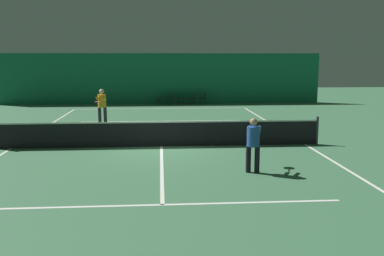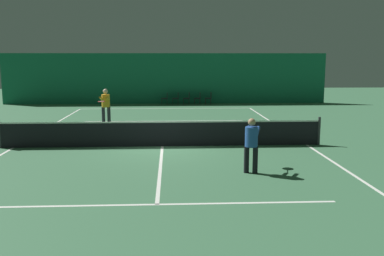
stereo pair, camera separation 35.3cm
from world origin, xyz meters
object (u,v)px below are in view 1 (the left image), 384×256
object	(u,v)px
tennis_net	(161,133)
player_far	(102,104)
courtside_chair_1	(171,97)
player_near	(253,141)
courtside_chair_2	(182,97)
courtside_chair_4	(204,97)
courtside_chair_3	(193,97)
courtside_chair_0	(160,98)

from	to	relation	value
tennis_net	player_far	world-z (taller)	player_far
courtside_chair_1	player_near	bearing A→B (deg)	5.98
courtside_chair_2	courtside_chair_4	world-z (taller)	same
tennis_net	courtside_chair_3	world-z (taller)	tennis_net
courtside_chair_0	courtside_chair_4	bearing A→B (deg)	90.00
courtside_chair_0	courtside_chair_4	distance (m)	3.09
player_near	courtside_chair_3	bearing A→B (deg)	18.30
player_far	courtside_chair_0	size ratio (longest dim) A/B	2.09
player_far	courtside_chair_0	xyz separation A→B (m)	(2.85, 8.90, -0.54)
courtside_chair_3	courtside_chair_1	bearing A→B (deg)	-90.00
player_near	courtside_chair_1	distance (m)	18.28
courtside_chair_0	courtside_chair_1	distance (m)	0.77
player_far	courtside_chair_3	world-z (taller)	player_far
tennis_net	player_far	xyz separation A→B (m)	(-2.89, 5.47, 0.51)
player_far	courtside_chair_0	bearing A→B (deg)	164.92
courtside_chair_0	tennis_net	bearing A→B (deg)	0.17
tennis_net	courtside_chair_1	distance (m)	14.39
courtside_chair_1	courtside_chair_4	bearing A→B (deg)	90.00
player_near	courtside_chair_1	size ratio (longest dim) A/B	1.90
courtside_chair_3	player_near	bearing A→B (deg)	1.12
tennis_net	courtside_chair_1	bearing A→B (deg)	87.09
player_far	courtside_chair_2	bearing A→B (deg)	156.38
player_near	courtside_chair_1	world-z (taller)	player_near
tennis_net	courtside_chair_4	xyz separation A→B (m)	(3.05, 14.37, -0.03)
player_far	courtside_chair_4	world-z (taller)	player_far
courtside_chair_4	player_far	bearing A→B (deg)	-33.73
player_near	courtside_chair_2	world-z (taller)	player_near
player_near	player_far	xyz separation A→B (m)	(-5.52, 9.28, 0.09)
courtside_chair_0	courtside_chair_2	distance (m)	1.55
courtside_chair_0	courtside_chair_1	size ratio (longest dim) A/B	1.00
courtside_chair_0	courtside_chair_1	world-z (taller)	same
player_far	courtside_chair_2	distance (m)	9.94
courtside_chair_0	courtside_chair_3	bearing A→B (deg)	90.00
player_far	player_near	bearing A→B (deg)	33.43
courtside_chair_0	player_far	bearing A→B (deg)	-17.73
tennis_net	courtside_chair_3	xyz separation A→B (m)	(2.28, 14.37, -0.03)
player_far	courtside_chair_4	size ratio (longest dim) A/B	2.09
courtside_chair_0	courtside_chair_2	bearing A→B (deg)	90.00
player_near	courtside_chair_3	distance (m)	18.18
courtside_chair_2	courtside_chair_4	bearing A→B (deg)	90.00
player_far	courtside_chair_2	xyz separation A→B (m)	(4.39, 8.90, -0.54)
courtside_chair_3	courtside_chair_4	bearing A→B (deg)	90.00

